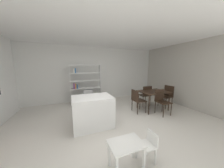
# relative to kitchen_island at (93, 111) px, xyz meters

# --- Properties ---
(ground_plane) EXTENTS (10.20, 10.20, 0.00)m
(ground_plane) POSITION_rel_kitchen_island_xyz_m (0.42, -0.30, -0.44)
(ground_plane) COLOR beige
(ceiling_slab) EXTENTS (7.40, 5.84, 0.06)m
(ceiling_slab) POSITION_rel_kitchen_island_xyz_m (0.42, -0.30, 2.34)
(ceiling_slab) COLOR white
(ceiling_slab) RESTS_ON ground_plane
(back_partition) EXTENTS (7.40, 0.06, 2.75)m
(back_partition) POSITION_rel_kitchen_island_xyz_m (0.42, 2.58, 0.93)
(back_partition) COLOR silver
(back_partition) RESTS_ON ground_plane
(right_partition_gray) EXTENTS (0.06, 5.84, 2.75)m
(right_partition_gray) POSITION_rel_kitchen_island_xyz_m (4.10, -0.30, 0.93)
(right_partition_gray) COLOR #B2ADA3
(right_partition_gray) RESTS_ON ground_plane
(kitchen_island) EXTENTS (1.11, 0.79, 0.89)m
(kitchen_island) POSITION_rel_kitchen_island_xyz_m (0.00, 0.00, 0.00)
(kitchen_island) COLOR white
(kitchen_island) RESTS_ON ground_plane
(open_bookshelf) EXTENTS (1.40, 0.32, 1.83)m
(open_bookshelf) POSITION_rel_kitchen_island_xyz_m (0.08, 2.17, 0.35)
(open_bookshelf) COLOR white
(open_bookshelf) RESTS_ON ground_plane
(child_table) EXTENTS (0.57, 0.40, 0.49)m
(child_table) POSITION_rel_kitchen_island_xyz_m (0.24, -1.57, -0.05)
(child_table) COLOR white
(child_table) RESTS_ON ground_plane
(child_chair_right) EXTENTS (0.29, 0.29, 0.56)m
(child_chair_right) POSITION_rel_kitchen_island_xyz_m (0.69, -1.57, -0.12)
(child_chair_right) COLOR white
(child_chair_right) RESTS_ON ground_plane
(dining_table) EXTENTS (1.11, 0.82, 0.76)m
(dining_table) POSITION_rel_kitchen_island_xyz_m (2.54, 0.36, 0.24)
(dining_table) COLOR black
(dining_table) RESTS_ON ground_plane
(dining_chair_far) EXTENTS (0.46, 0.43, 0.90)m
(dining_chair_far) POSITION_rel_kitchen_island_xyz_m (2.53, 0.80, 0.10)
(dining_chair_far) COLOR black
(dining_chair_far) RESTS_ON ground_plane
(dining_chair_window_side) EXTENTS (0.45, 0.47, 0.93)m
(dining_chair_window_side) POSITION_rel_kitchen_island_xyz_m (3.31, 0.36, 0.11)
(dining_chair_window_side) COLOR black
(dining_chair_window_side) RESTS_ON ground_plane
(dining_chair_island_side) EXTENTS (0.44, 0.46, 0.87)m
(dining_chair_island_side) POSITION_rel_kitchen_island_xyz_m (1.77, 0.36, 0.08)
(dining_chair_island_side) COLOR black
(dining_chair_island_side) RESTS_ON ground_plane
(dining_chair_near) EXTENTS (0.42, 0.45, 0.90)m
(dining_chair_near) POSITION_rel_kitchen_island_xyz_m (2.54, -0.07, 0.09)
(dining_chair_near) COLOR black
(dining_chair_near) RESTS_ON ground_plane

